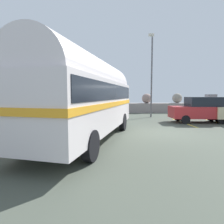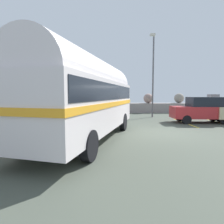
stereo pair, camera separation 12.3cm
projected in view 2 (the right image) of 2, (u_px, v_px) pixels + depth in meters
name	position (u px, v px, depth m)	size (l,w,h in m)	color
ground	(160.00, 133.00, 10.04)	(32.00, 26.00, 0.02)	#474E43
breakwater	(135.00, 106.00, 21.73)	(31.36, 1.92, 2.41)	gray
vintage_coach	(87.00, 94.00, 8.28)	(4.64, 8.91, 3.70)	black
second_coach	(14.00, 94.00, 9.77)	(4.04, 8.89, 3.70)	black
parked_car_nearest	(202.00, 110.00, 13.55)	(4.17, 1.88, 1.86)	black
lamp_post	(153.00, 73.00, 16.62)	(0.56, 0.90, 7.18)	#5B5B60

